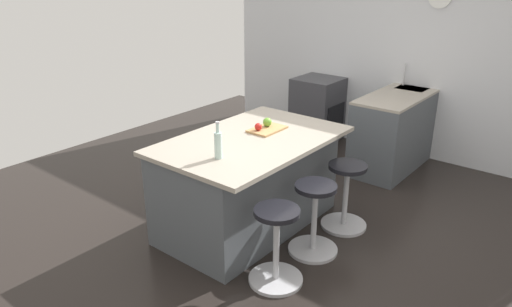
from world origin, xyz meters
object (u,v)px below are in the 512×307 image
stool_by_window (345,198)px  stool_middle (314,221)px  kitchen_island (248,182)px  apple_red (258,127)px  apple_green (267,122)px  cutting_board (267,129)px  oven_range (317,109)px  water_bottle (218,144)px  stool_near_camera (276,248)px

stool_by_window → stool_middle: size_ratio=1.00×
kitchen_island → apple_red: (-0.17, -0.01, 0.50)m
apple_green → stool_middle: bearing=67.8°
stool_by_window → apple_green: size_ratio=7.63×
kitchen_island → stool_middle: 0.76m
stool_middle → cutting_board: bearing=-110.1°
oven_range → apple_green: apple_green is taller
apple_red → kitchen_island: bearing=3.1°
water_bottle → stool_near_camera: bearing=88.3°
kitchen_island → apple_green: (-0.31, -0.01, 0.51)m
water_bottle → stool_by_window: bearing=150.7°
oven_range → stool_near_camera: size_ratio=1.37×
apple_red → apple_green: bearing=-178.2°
oven_range → stool_middle: size_ratio=1.37×
cutting_board → apple_red: (0.10, -0.03, 0.05)m
kitchen_island → water_bottle: water_bottle is taller
stool_near_camera → water_bottle: (-0.02, -0.61, 0.72)m
cutting_board → apple_green: 0.08m
stool_by_window → cutting_board: cutting_board is taller
stool_near_camera → apple_red: apple_red is taller
stool_near_camera → cutting_board: size_ratio=1.81×
apple_green → stool_near_camera: bearing=41.4°
oven_range → stool_near_camera: 3.43m
cutting_board → water_bottle: (0.80, 0.12, 0.11)m
stool_near_camera → apple_green: size_ratio=7.63×
apple_red → water_bottle: 0.72m
kitchen_island → water_bottle: 0.80m
apple_red → water_bottle: (0.70, 0.14, 0.07)m
stool_by_window → apple_red: 1.07m
kitchen_island → apple_green: 0.60m
stool_by_window → stool_near_camera: 1.11m
oven_range → apple_green: (2.20, 0.78, 0.52)m
stool_middle → cutting_board: 0.99m
kitchen_island → stool_by_window: (-0.55, 0.75, -0.15)m
kitchen_island → stool_middle: kitchen_island is taller
stool_middle → apple_green: (-0.31, -0.76, 0.66)m
kitchen_island → stool_near_camera: 0.94m
kitchen_island → cutting_board: bearing=175.8°
stool_near_camera → apple_green: bearing=-138.6°
oven_range → cutting_board: 2.43m
stool_by_window → stool_near_camera: bearing=0.0°
stool_middle → water_bottle: size_ratio=2.08×
kitchen_island → apple_green: apple_green is taller
kitchen_island → apple_green: size_ratio=20.66×
stool_middle → apple_green: 1.06m
oven_range → apple_red: 2.52m
oven_range → stool_near_camera: (3.06, 1.54, -0.14)m
stool_by_window → water_bottle: 1.44m
stool_near_camera → cutting_board: (-0.82, -0.73, 0.61)m
oven_range → kitchen_island: 2.63m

